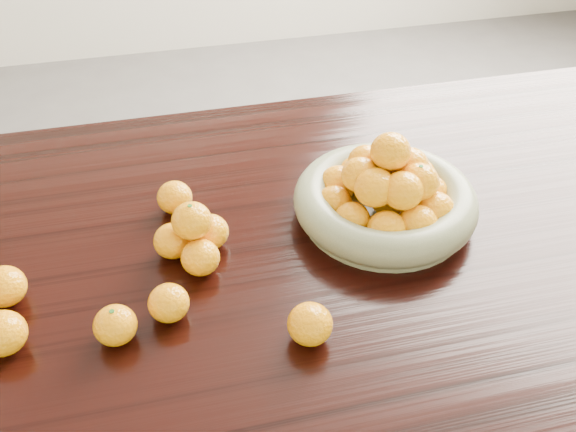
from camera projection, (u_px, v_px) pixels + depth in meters
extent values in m
cube|color=black|center=(284.00, 253.00, 1.14)|extent=(2.00, 1.00, 0.04)
cube|color=black|center=(561.00, 201.00, 1.87)|extent=(0.08, 0.08, 0.71)
cylinder|color=gray|center=(383.00, 214.00, 1.19)|extent=(0.30, 0.30, 0.02)
torus|color=gray|center=(385.00, 200.00, 1.17)|extent=(0.33, 0.33, 0.06)
ellipsoid|color=#FFA307|center=(430.00, 192.00, 1.18)|extent=(0.06, 0.06, 0.06)
ellipsoid|color=#FFA307|center=(417.00, 175.00, 1.21)|extent=(0.07, 0.07, 0.07)
ellipsoid|color=#FFA307|center=(384.00, 168.00, 1.23)|extent=(0.07, 0.07, 0.07)
ellipsoid|color=#FFA307|center=(355.00, 173.00, 1.22)|extent=(0.07, 0.07, 0.06)
ellipsoid|color=#FFA307|center=(338.00, 183.00, 1.19)|extent=(0.07, 0.07, 0.07)
ellipsoid|color=#FFA307|center=(334.00, 202.00, 1.15)|extent=(0.06, 0.06, 0.06)
ellipsoid|color=#FFA307|center=(352.00, 219.00, 1.12)|extent=(0.06, 0.06, 0.06)
ellipsoid|color=#FFA307|center=(387.00, 230.00, 1.09)|extent=(0.07, 0.07, 0.06)
ellipsoid|color=#FFA307|center=(418.00, 224.00, 1.10)|extent=(0.07, 0.07, 0.07)
ellipsoid|color=#FFA307|center=(434.00, 211.00, 1.13)|extent=(0.07, 0.07, 0.07)
ellipsoid|color=#FFA307|center=(389.00, 198.00, 1.16)|extent=(0.07, 0.07, 0.06)
ellipsoid|color=#FFA307|center=(409.00, 166.00, 1.15)|extent=(0.07, 0.07, 0.07)
ellipsoid|color=#FFA307|center=(392.00, 158.00, 1.17)|extent=(0.06, 0.06, 0.06)
ellipsoid|color=#FFA307|center=(366.00, 162.00, 1.16)|extent=(0.07, 0.07, 0.06)
ellipsoid|color=#FFA307|center=(360.00, 175.00, 1.13)|extent=(0.07, 0.07, 0.06)
ellipsoid|color=#FFA307|center=(375.00, 188.00, 1.10)|extent=(0.07, 0.07, 0.07)
ellipsoid|color=#FFA307|center=(403.00, 191.00, 1.09)|extent=(0.07, 0.07, 0.07)
ellipsoid|color=#FFA307|center=(419.00, 182.00, 1.12)|extent=(0.07, 0.07, 0.07)
ellipsoid|color=#FFA307|center=(391.00, 151.00, 1.11)|extent=(0.07, 0.07, 0.07)
ellipsoid|color=#FFA307|center=(200.00, 257.00, 1.06)|extent=(0.07, 0.07, 0.06)
ellipsoid|color=#FFA307|center=(210.00, 232.00, 1.11)|extent=(0.07, 0.07, 0.06)
ellipsoid|color=#FFA307|center=(173.00, 241.00, 1.09)|extent=(0.07, 0.07, 0.06)
ellipsoid|color=#FFA307|center=(192.00, 221.00, 1.06)|extent=(0.07, 0.07, 0.06)
ellipsoid|color=#FFA307|center=(115.00, 325.00, 0.95)|extent=(0.07, 0.07, 0.06)
ellipsoid|color=#FFA307|center=(169.00, 303.00, 0.98)|extent=(0.06, 0.06, 0.06)
ellipsoid|color=#FFA307|center=(310.00, 324.00, 0.95)|extent=(0.07, 0.07, 0.06)
ellipsoid|color=#FFA307|center=(4.00, 287.00, 1.01)|extent=(0.07, 0.07, 0.06)
ellipsoid|color=#FFA307|center=(175.00, 197.00, 1.19)|extent=(0.07, 0.07, 0.06)
ellipsoid|color=#FFA307|center=(3.00, 333.00, 0.93)|extent=(0.07, 0.07, 0.07)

